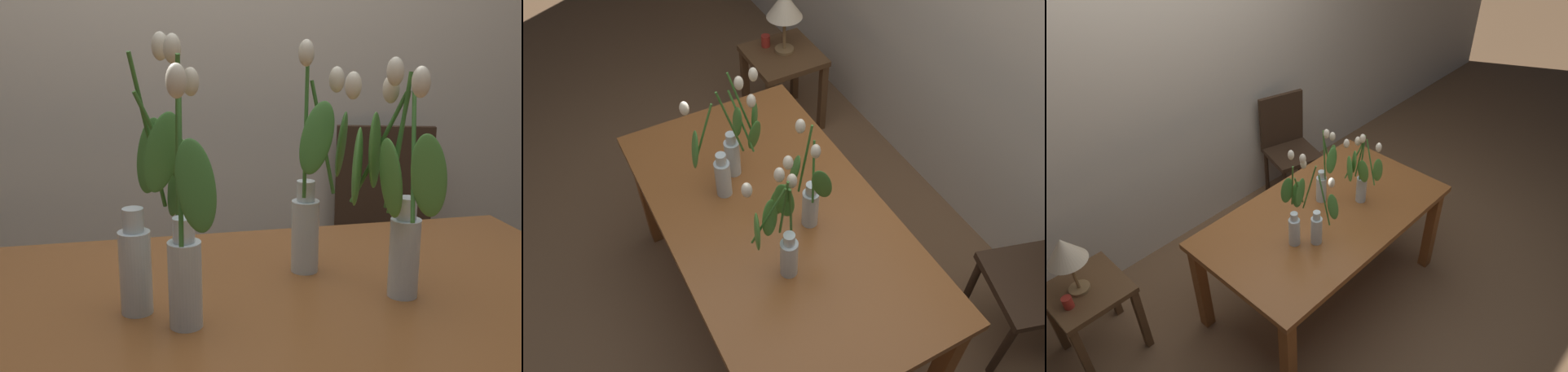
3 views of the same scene
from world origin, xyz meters
The scene contains 11 objects.
ground_plane centered at (0.00, 0.00, 0.00)m, with size 18.00×18.00×0.00m, color brown.
room_wall_rear centered at (0.00, 1.29, 1.35)m, with size 9.00×0.10×2.70m, color beige.
dining_table centered at (0.00, 0.00, 0.65)m, with size 1.60×0.90×0.74m.
tulip_vase_0 centered at (-0.30, -0.02, 0.92)m, with size 0.18×0.16×0.58m.
tulip_vase_1 centered at (-0.23, -0.14, 0.93)m, with size 0.15×0.26×0.58m.
tulip_vase_2 centered at (0.10, 0.10, 0.93)m, with size 0.16×0.15×0.56m.
tulip_vase_3 centered at (0.23, -0.10, 0.96)m, with size 0.18×0.22×0.53m.
dining_chair centered at (0.68, 1.02, 0.52)m, with size 0.50×0.50×0.93m.
side_table centered at (-1.30, 0.72, 0.43)m, with size 0.44×0.44×0.55m.
table_lamp centered at (-1.32, 0.74, 0.86)m, with size 0.22×0.22×0.40m.
pillar_candle centered at (-1.42, 0.66, 0.59)m, with size 0.06×0.06×0.07m, color #B72D23.
Camera 3 is at (-1.82, -1.54, 2.77)m, focal length 33.82 mm.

